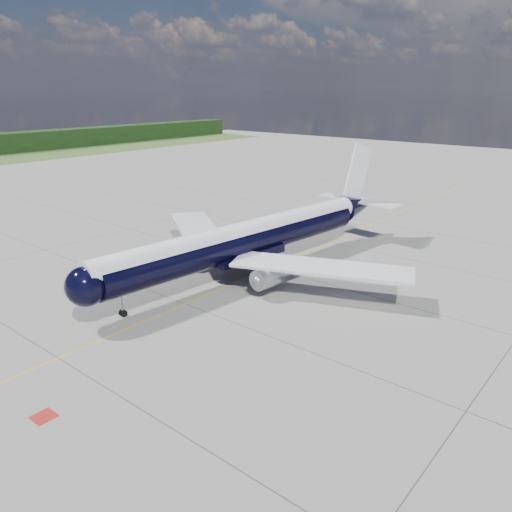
% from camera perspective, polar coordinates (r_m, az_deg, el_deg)
% --- Properties ---
extents(ground, '(320.00, 320.00, 0.00)m').
position_cam_1_polar(ground, '(69.31, 4.15, -0.28)').
color(ground, gray).
rests_on(ground, ground).
extents(taxiway_centerline, '(0.16, 160.00, 0.01)m').
position_cam_1_polar(taxiway_centerline, '(65.52, 1.59, -1.37)').
color(taxiway_centerline, '#EAAC0C').
rests_on(taxiway_centerline, ground).
extents(red_marking, '(1.60, 1.60, 0.01)m').
position_cam_1_polar(red_marking, '(40.63, -23.09, -16.53)').
color(red_marking, maroon).
rests_on(red_marking, ground).
extents(main_airliner, '(41.86, 51.18, 14.78)m').
position_cam_1_polar(main_airliner, '(62.62, -0.48, 2.10)').
color(main_airliner, black).
rests_on(main_airliner, ground).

